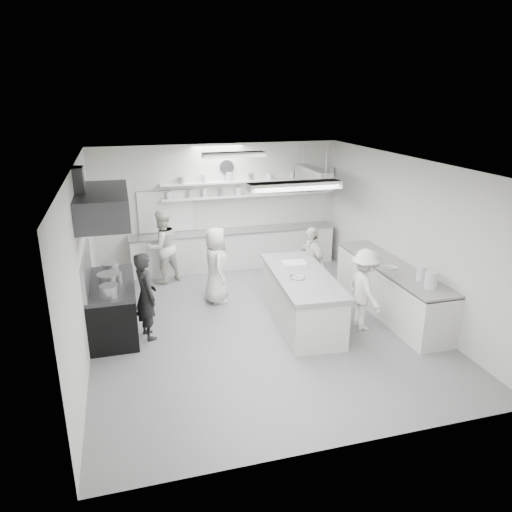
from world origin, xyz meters
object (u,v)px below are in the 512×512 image
object	(u,v)px
stove	(113,309)
cook_stove	(146,296)
back_counter	(234,249)
prep_island	(301,299)
right_counter	(391,290)
cook_back	(162,247)

from	to	relation	value
stove	cook_stove	world-z (taller)	cook_stove
back_counter	stove	bearing A→B (deg)	-136.01
back_counter	prep_island	xyz separation A→B (m)	(0.50, -3.35, 0.00)
stove	cook_stove	distance (m)	0.77
back_counter	cook_stove	world-z (taller)	cook_stove
back_counter	right_counter	distance (m)	4.13
prep_island	cook_stove	xyz separation A→B (m)	(-2.82, 0.18, 0.33)
back_counter	cook_stove	size ratio (longest dim) A/B	3.18
right_counter	cook_back	size ratio (longest dim) A/B	1.96
right_counter	cook_stove	size ratio (longest dim) A/B	2.10
prep_island	cook_back	xyz separation A→B (m)	(-2.30, 2.79, 0.38)
back_counter	cook_back	size ratio (longest dim) A/B	2.97
cook_back	stove	bearing A→B (deg)	37.79
prep_island	back_counter	bearing A→B (deg)	102.76
back_counter	prep_island	distance (m)	3.38
stove	cook_back	bearing A→B (deg)	63.81
right_counter	prep_island	distance (m)	1.85
back_counter	cook_back	bearing A→B (deg)	-162.84
back_counter	right_counter	bearing A→B (deg)	-55.35
stove	right_counter	distance (m)	5.28
cook_stove	cook_back	size ratio (longest dim) A/B	0.94
prep_island	cook_stove	size ratio (longest dim) A/B	1.59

